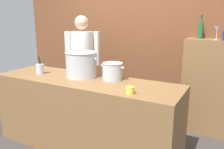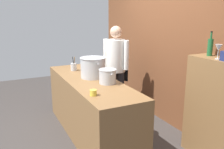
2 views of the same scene
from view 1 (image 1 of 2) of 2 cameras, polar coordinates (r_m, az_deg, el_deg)
The scene contains 11 objects.
ground_plane at distance 3.16m, azimuth -6.41°, elevation -17.19°, with size 8.00×8.00×0.00m, color #383330.
brick_back_panel at distance 3.93m, azimuth 5.03°, elevation 11.98°, with size 4.40×0.10×3.00m, color brown.
prep_counter at distance 2.95m, azimuth -6.65°, elevation -9.68°, with size 2.35×0.70×0.90m, color brown.
bar_cabinet at distance 3.53m, azimuth 23.18°, elevation -2.98°, with size 0.76×0.32×1.34m, color brown.
chef at distance 3.66m, azimuth -7.23°, elevation 3.35°, with size 0.47×0.41×1.66m.
stockpot_large at distance 2.90m, azimuth -7.56°, elevation 2.46°, with size 0.46×0.40×0.31m.
stockpot_small at distance 2.74m, azimuth 0.09°, elevation 0.80°, with size 0.31×0.25×0.21m.
utensil_crock at distance 3.19m, azimuth -17.33°, elevation 1.38°, with size 0.10×0.10×0.25m.
butter_jar at distance 2.26m, azimuth 4.45°, elevation -3.89°, with size 0.09×0.09×0.07m, color yellow.
wine_bottle_green at distance 3.46m, azimuth 21.06°, elevation 10.22°, with size 0.07×0.07×0.31m.
wine_glass_short at distance 3.33m, azimuth 24.54°, elevation 10.03°, with size 0.08×0.08×0.18m.
Camera 1 is at (1.59, -2.19, 1.62)m, focal length 37.02 mm.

